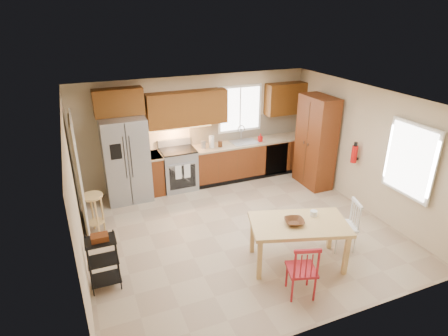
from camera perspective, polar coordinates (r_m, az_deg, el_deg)
The scene contains 33 objects.
floor at distance 7.17m, azimuth 2.45°, elevation -9.45°, with size 5.50×5.50×0.00m, color tan.
ceiling at distance 6.18m, azimuth 2.85°, elevation 10.40°, with size 5.50×5.00×0.02m, color silver.
wall_back at distance 8.76m, azimuth -4.27°, elevation 5.82°, with size 5.50×0.02×2.50m, color #CCB793.
wall_front at distance 4.72m, azimuth 15.73°, elevation -11.61°, with size 5.50×0.02×2.50m, color #CCB793.
wall_left at distance 6.06m, azimuth -21.77°, elevation -4.22°, with size 0.02×5.00×2.50m, color #CCB793.
wall_right at distance 8.06m, azimuth 20.70°, elevation 2.74°, with size 0.02×5.00×2.50m, color #CCB793.
refrigerator at distance 8.19m, azimuth -14.71°, elevation 1.27°, with size 0.92×0.75×1.82m, color gray.
range_stove at distance 8.61m, azimuth -6.92°, elevation -0.24°, with size 0.76×0.63×0.92m, color gray.
base_cabinet_narrow at distance 8.52m, azimuth -10.50°, elevation -0.83°, with size 0.30×0.60×0.90m, color #602D11.
base_cabinet_run at distance 9.23m, azimuth 4.09°, elevation 1.48°, with size 2.92×0.60×0.90m, color #602D11.
dishwasher at distance 9.25m, azimuth 8.00°, elevation 1.34°, with size 0.60×0.02×0.78m, color black.
backsplash at distance 9.23m, azimuth 3.44°, elevation 6.27°, with size 2.92×0.03×0.55m, color beige.
upper_over_fridge at distance 8.03m, azimuth -15.80°, elevation 9.66°, with size 1.00×0.35×0.55m, color #643610.
upper_left_block at distance 8.37m, azimuth -5.65°, elevation 9.03°, with size 1.80×0.35×0.75m, color #643610.
upper_right_block at distance 9.38m, azimuth 9.35°, elevation 10.39°, with size 1.00×0.35×0.75m, color #643610.
window_back at distance 9.02m, azimuth 2.42°, elevation 9.02°, with size 1.12×0.04×1.12m, color white.
sink at distance 9.01m, azimuth 3.08°, elevation 3.73°, with size 0.62×0.46×0.16m, color gray.
undercab_glow at distance 8.38m, azimuth -7.46°, elevation 6.14°, with size 1.60×0.30×0.01m, color #FFBF66.
soap_bottle at distance 9.04m, azimuth 5.55°, elevation 4.64°, with size 0.09×0.09×0.19m, color #BB0F0D.
paper_towel at distance 8.59m, azimuth -1.90°, elevation 4.03°, with size 0.12×0.12×0.28m, color silver.
canister_steel at distance 8.55m, azimuth -3.15°, elevation 3.54°, with size 0.11×0.11×0.18m, color gray.
canister_wood at distance 8.66m, azimuth -0.58°, elevation 3.70°, with size 0.10×0.10×0.14m, color #4F2915.
pantry at distance 8.79m, azimuth 13.81°, elevation 3.87°, with size 0.50×0.95×2.10m, color #602D11.
fire_extinguisher at distance 8.13m, azimuth 19.23°, elevation 2.00°, with size 0.12×0.12×0.36m, color #BB0F0D.
window_right at distance 7.21m, azimuth 26.51°, elevation 1.07°, with size 0.04×1.02×1.32m, color white.
doorway at distance 7.32m, azimuth -21.31°, elevation -1.10°, with size 0.04×0.95×2.10m, color #8C7A59.
dining_table at distance 6.28m, azimuth 11.11°, elevation -11.16°, with size 1.52×0.86×0.74m, color tan, non-canonical shape.
chair_red at distance 5.64m, azimuth 11.75°, elevation -14.76°, with size 0.42×0.42×0.89m, color maroon, non-canonical shape.
chair_white at distance 6.78m, azimuth 17.76°, elevation -8.35°, with size 0.42×0.42×0.89m, color silver, non-canonical shape.
table_bowl at distance 6.03m, azimuth 10.62°, elevation -8.41°, with size 0.31×0.31×0.08m, color #4F2915.
table_jar at distance 6.30m, azimuth 13.49°, elevation -6.89°, with size 0.11×0.11×0.13m, color silver.
bar_stool at distance 7.31m, azimuth -19.11°, elevation -6.64°, with size 0.38×0.38×0.78m, color tan, non-canonical shape.
utility_cart at distance 5.93m, azimuth -17.87°, elevation -13.57°, with size 0.43×0.34×0.87m, color black, non-canonical shape.
Camera 1 is at (-2.57, -5.45, 3.89)m, focal length 30.00 mm.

